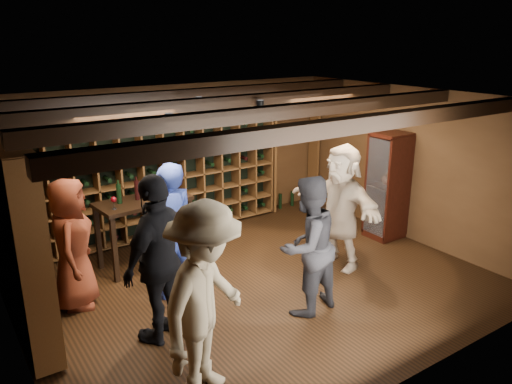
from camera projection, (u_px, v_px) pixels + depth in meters
ground at (258, 283)px, 6.89m from camera, size 6.00×6.00×0.00m
room_shell at (256, 106)px, 6.20m from camera, size 6.00×6.00×6.00m
wine_rack_back at (151, 171)px, 8.10m from camera, size 4.65×0.30×2.20m
wine_rack_left at (13, 229)px, 5.68m from camera, size 0.30×2.65×2.20m
crate_shelf at (294, 128)px, 9.53m from camera, size 1.20×0.32×2.07m
display_cabinet at (387, 188)px, 8.23m from camera, size 0.55×0.50×1.75m
man_blue_shirt at (171, 231)px, 6.31m from camera, size 0.66×0.44×1.80m
man_grey_suit at (307, 246)px, 5.95m from camera, size 0.92×0.77×1.72m
guest_red_floral at (72, 244)px, 6.09m from camera, size 0.81×0.96×1.66m
guest_woman_black at (160, 259)px, 5.39m from camera, size 1.20×0.97×1.91m
guest_khaki at (206, 302)px, 4.52m from camera, size 1.42×1.28×1.91m
guest_beige at (341, 206)px, 7.18m from camera, size 0.59×1.71×1.82m
tasting_table at (143, 208)px, 7.23m from camera, size 1.39×0.79×1.28m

